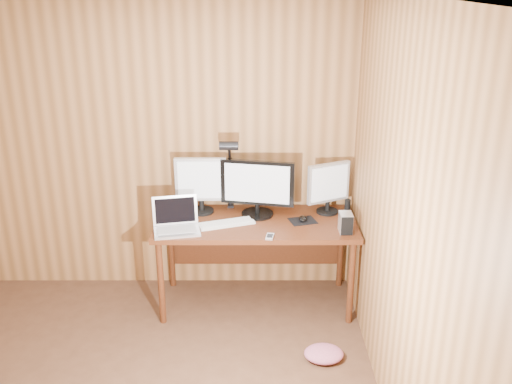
{
  "coord_description": "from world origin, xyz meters",
  "views": [
    {
      "loc": [
        0.93,
        -2.54,
        2.6
      ],
      "look_at": [
        0.93,
        1.58,
        1.02
      ],
      "focal_mm": 40.0,
      "sensor_mm": 36.0,
      "label": 1
    }
  ],
  "objects_px": {
    "desk": "(256,231)",
    "mouse": "(303,218)",
    "monitor_center": "(257,187)",
    "speaker": "(347,206)",
    "monitor_left": "(201,183)",
    "monitor_right": "(328,186)",
    "hard_drive": "(346,223)",
    "desk_lamp": "(230,164)",
    "laptop": "(176,222)",
    "keyboard": "(227,223)",
    "phone": "(270,236)"
  },
  "relations": [
    {
      "from": "desk_lamp",
      "to": "monitor_right",
      "type": "bearing_deg",
      "value": 13.51
    },
    {
      "from": "laptop",
      "to": "hard_drive",
      "type": "bearing_deg",
      "value": -13.5
    },
    {
      "from": "desk",
      "to": "keyboard",
      "type": "xyz_separation_m",
      "value": [
        -0.23,
        -0.13,
        0.13
      ]
    },
    {
      "from": "desk_lamp",
      "to": "speaker",
      "type": "bearing_deg",
      "value": 13.62
    },
    {
      "from": "mouse",
      "to": "phone",
      "type": "height_order",
      "value": "mouse"
    },
    {
      "from": "desk",
      "to": "phone",
      "type": "relative_size",
      "value": 13.97
    },
    {
      "from": "monitor_right",
      "to": "keyboard",
      "type": "distance_m",
      "value": 0.89
    },
    {
      "from": "hard_drive",
      "to": "monitor_left",
      "type": "bearing_deg",
      "value": 159.92
    },
    {
      "from": "monitor_left",
      "to": "monitor_right",
      "type": "distance_m",
      "value": 1.04
    },
    {
      "from": "desk",
      "to": "phone",
      "type": "xyz_separation_m",
      "value": [
        0.1,
        -0.37,
        0.13
      ]
    },
    {
      "from": "desk",
      "to": "mouse",
      "type": "distance_m",
      "value": 0.41
    },
    {
      "from": "monitor_left",
      "to": "desk_lamp",
      "type": "xyz_separation_m",
      "value": [
        0.24,
        0.03,
        0.15
      ]
    },
    {
      "from": "desk",
      "to": "mouse",
      "type": "xyz_separation_m",
      "value": [
        0.37,
        -0.07,
        0.14
      ]
    },
    {
      "from": "speaker",
      "to": "desk_lamp",
      "type": "distance_m",
      "value": 1.03
    },
    {
      "from": "monitor_center",
      "to": "monitor_left",
      "type": "bearing_deg",
      "value": -176.87
    },
    {
      "from": "desk",
      "to": "mouse",
      "type": "bearing_deg",
      "value": -10.28
    },
    {
      "from": "monitor_right",
      "to": "phone",
      "type": "bearing_deg",
      "value": -160.89
    },
    {
      "from": "monitor_left",
      "to": "laptop",
      "type": "distance_m",
      "value": 0.43
    },
    {
      "from": "monitor_center",
      "to": "mouse",
      "type": "relative_size",
      "value": 5.51
    },
    {
      "from": "hard_drive",
      "to": "mouse",
      "type": "bearing_deg",
      "value": 145.39
    },
    {
      "from": "monitor_left",
      "to": "mouse",
      "type": "xyz_separation_m",
      "value": [
        0.82,
        -0.18,
        -0.23
      ]
    },
    {
      "from": "desk",
      "to": "laptop",
      "type": "distance_m",
      "value": 0.68
    },
    {
      "from": "speaker",
      "to": "desk_lamp",
      "type": "xyz_separation_m",
      "value": [
        -0.97,
        0.05,
        0.35
      ]
    },
    {
      "from": "mouse",
      "to": "hard_drive",
      "type": "xyz_separation_m",
      "value": [
        0.31,
        -0.21,
        0.05
      ]
    },
    {
      "from": "monitor_right",
      "to": "hard_drive",
      "type": "distance_m",
      "value": 0.42
    },
    {
      "from": "mouse",
      "to": "desk_lamp",
      "type": "bearing_deg",
      "value": 156.39
    },
    {
      "from": "monitor_center",
      "to": "monitor_right",
      "type": "distance_m",
      "value": 0.58
    },
    {
      "from": "desk",
      "to": "monitor_left",
      "type": "distance_m",
      "value": 0.6
    },
    {
      "from": "monitor_center",
      "to": "monitor_left",
      "type": "xyz_separation_m",
      "value": [
        -0.46,
        0.06,
        0.01
      ]
    },
    {
      "from": "phone",
      "to": "monitor_center",
      "type": "bearing_deg",
      "value": 111.39
    },
    {
      "from": "monitor_left",
      "to": "speaker",
      "type": "height_order",
      "value": "monitor_left"
    },
    {
      "from": "desk",
      "to": "monitor_right",
      "type": "distance_m",
      "value": 0.7
    },
    {
      "from": "speaker",
      "to": "monitor_right",
      "type": "bearing_deg",
      "value": 177.89
    },
    {
      "from": "laptop",
      "to": "desk",
      "type": "bearing_deg",
      "value": 8.66
    },
    {
      "from": "monitor_center",
      "to": "speaker",
      "type": "bearing_deg",
      "value": 14.59
    },
    {
      "from": "monitor_left",
      "to": "hard_drive",
      "type": "distance_m",
      "value": 1.21
    },
    {
      "from": "monitor_center",
      "to": "phone",
      "type": "relative_size",
      "value": 5.19
    },
    {
      "from": "keyboard",
      "to": "hard_drive",
      "type": "relative_size",
      "value": 3.03
    },
    {
      "from": "speaker",
      "to": "phone",
      "type": "bearing_deg",
      "value": -144.16
    },
    {
      "from": "desk",
      "to": "monitor_center",
      "type": "relative_size",
      "value": 2.69
    },
    {
      "from": "monitor_right",
      "to": "desk_lamp",
      "type": "xyz_separation_m",
      "value": [
        -0.81,
        0.04,
        0.18
      ]
    },
    {
      "from": "hard_drive",
      "to": "monitor_center",
      "type": "bearing_deg",
      "value": 153.03
    },
    {
      "from": "monitor_center",
      "to": "desk_lamp",
      "type": "relative_size",
      "value": 0.9
    },
    {
      "from": "monitor_left",
      "to": "speaker",
      "type": "relative_size",
      "value": 4.03
    },
    {
      "from": "mouse",
      "to": "speaker",
      "type": "bearing_deg",
      "value": 20.17
    },
    {
      "from": "monitor_left",
      "to": "hard_drive",
      "type": "bearing_deg",
      "value": -19.62
    },
    {
      "from": "mouse",
      "to": "speaker",
      "type": "height_order",
      "value": "speaker"
    },
    {
      "from": "keyboard",
      "to": "monitor_left",
      "type": "bearing_deg",
      "value": 111.86
    },
    {
      "from": "laptop",
      "to": "phone",
      "type": "height_order",
      "value": "laptop"
    },
    {
      "from": "keyboard",
      "to": "desk_lamp",
      "type": "bearing_deg",
      "value": 67.25
    }
  ]
}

